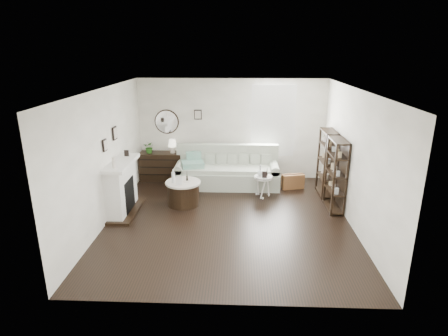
{
  "coord_description": "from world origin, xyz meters",
  "views": [
    {
      "loc": [
        0.21,
        -7.17,
        3.45
      ],
      "look_at": [
        -0.12,
        0.8,
        0.88
      ],
      "focal_mm": 30.0,
      "sensor_mm": 36.0,
      "label": 1
    }
  ],
  "objects_px": {
    "dresser": "(161,166)",
    "pedestal_table": "(263,178)",
    "drum_table": "(183,193)",
    "sofa": "(227,173)"
  },
  "relations": [
    {
      "from": "dresser",
      "to": "pedestal_table",
      "type": "bearing_deg",
      "value": -23.4
    },
    {
      "from": "dresser",
      "to": "drum_table",
      "type": "distance_m",
      "value": 1.91
    },
    {
      "from": "dresser",
      "to": "drum_table",
      "type": "xyz_separation_m",
      "value": [
        0.85,
        -1.71,
        -0.1
      ]
    },
    {
      "from": "drum_table",
      "to": "pedestal_table",
      "type": "xyz_separation_m",
      "value": [
        1.85,
        0.54,
        0.2
      ]
    },
    {
      "from": "pedestal_table",
      "to": "dresser",
      "type": "bearing_deg",
      "value": 156.6
    },
    {
      "from": "sofa",
      "to": "dresser",
      "type": "relative_size",
      "value": 2.36
    },
    {
      "from": "dresser",
      "to": "pedestal_table",
      "type": "xyz_separation_m",
      "value": [
        2.7,
        -1.17,
        0.11
      ]
    },
    {
      "from": "sofa",
      "to": "drum_table",
      "type": "relative_size",
      "value": 3.35
    },
    {
      "from": "sofa",
      "to": "pedestal_table",
      "type": "relative_size",
      "value": 5.06
    },
    {
      "from": "dresser",
      "to": "drum_table",
      "type": "bearing_deg",
      "value": -63.55
    }
  ]
}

